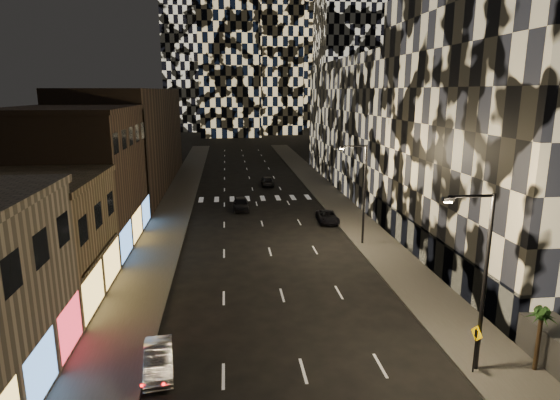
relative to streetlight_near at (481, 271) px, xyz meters
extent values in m
cube|color=#47443F|center=(-18.35, 40.00, -5.28)|extent=(4.00, 120.00, 0.15)
cube|color=#47443F|center=(1.65, 40.00, -5.28)|extent=(4.00, 120.00, 0.15)
cube|color=#4C4C47|center=(-16.25, 40.00, -5.28)|extent=(0.20, 120.00, 0.15)
cube|color=#4C4C47|center=(-0.45, 40.00, -5.28)|extent=(0.20, 120.00, 0.15)
cube|color=#8A7252|center=(-25.35, 11.00, -1.35)|extent=(10.00, 10.00, 8.00)
cube|color=#4A3729|center=(-25.35, 23.50, 0.65)|extent=(10.00, 15.00, 12.00)
cube|color=#4A3729|center=(-25.35, 50.00, 1.65)|extent=(10.00, 40.00, 14.00)
cube|color=#232326|center=(11.65, 14.50, 5.65)|extent=(16.00, 25.00, 22.00)
cube|color=#383838|center=(3.95, 14.50, -3.85)|extent=(0.60, 25.00, 3.00)
cube|color=#232326|center=(11.65, 47.00, 3.65)|extent=(16.00, 40.00, 18.00)
cylinder|color=black|center=(0.25, 0.00, -0.70)|extent=(0.20, 0.20, 9.00)
cylinder|color=black|center=(-0.85, 0.00, 3.70)|extent=(2.20, 0.14, 0.14)
cube|color=black|center=(-1.95, 0.00, 3.58)|extent=(0.50, 0.25, 0.18)
cube|color=#FFEAB2|center=(-1.95, 0.00, 3.46)|extent=(0.35, 0.18, 0.06)
cylinder|color=black|center=(0.25, 20.00, -0.70)|extent=(0.20, 0.20, 9.00)
cylinder|color=black|center=(-0.85, 20.00, 3.70)|extent=(2.20, 0.14, 0.14)
cube|color=black|center=(-1.95, 20.00, 3.58)|extent=(0.50, 0.25, 0.18)
cube|color=#FFEAB2|center=(-1.95, 20.00, 3.46)|extent=(0.35, 0.18, 0.06)
imported|color=#A7A6AB|center=(-15.55, 1.76, -4.70)|extent=(1.87, 4.12, 1.31)
imported|color=black|center=(-10.37, 34.04, -4.59)|extent=(1.82, 4.46, 1.52)
imported|color=black|center=(-5.99, 48.52, -4.70)|extent=(2.02, 4.59, 1.31)
imported|color=black|center=(-1.35, 27.69, -4.74)|extent=(2.16, 4.45, 1.22)
cylinder|color=black|center=(-0.05, -0.28, -4.01)|extent=(0.08, 0.08, 2.38)
cube|color=#FBAB00|center=(-0.05, -0.28, -3.11)|extent=(0.13, 0.84, 0.84)
cube|color=black|center=(-0.08, -0.28, -3.11)|extent=(0.04, 0.21, 0.38)
cylinder|color=#47331E|center=(3.15, -0.39, -3.77)|extent=(0.22, 0.22, 2.87)
sphere|color=#21491A|center=(3.15, -0.39, -2.20)|extent=(0.63, 0.63, 0.63)
cone|color=#21491A|center=(3.37, -0.39, -2.24)|extent=(1.25, 0.26, 0.76)
cone|color=#21491A|center=(3.29, -0.22, -2.24)|extent=(0.98, 1.13, 0.76)
cone|color=#21491A|center=(3.10, -0.17, -2.24)|extent=(0.51, 1.27, 0.76)
cone|color=#21491A|center=(2.94, -0.29, -2.24)|extent=(1.23, 0.77, 0.76)
cone|color=#21491A|center=(2.94, -0.49, -2.24)|extent=(1.23, 0.76, 0.76)
cone|color=#21491A|center=(3.09, -0.61, -2.24)|extent=(0.53, 1.27, 0.76)
cone|color=#21491A|center=(3.28, -0.57, -2.24)|extent=(0.97, 1.13, 0.76)
camera|label=1|loc=(-11.91, -19.67, 8.38)|focal=30.00mm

